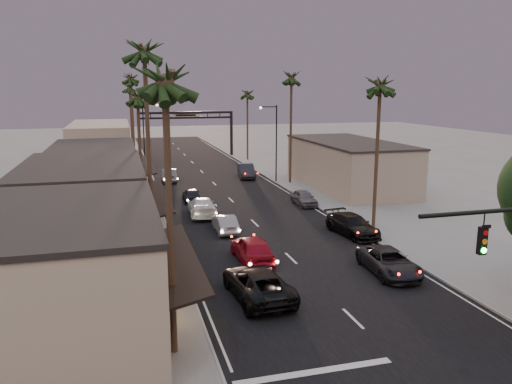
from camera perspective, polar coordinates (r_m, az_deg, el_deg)
ground at (r=52.30m, az=-3.58°, el=-0.23°), size 200.00×200.00×0.00m
road at (r=57.11m, az=-4.60°, el=0.77°), size 14.00×120.00×0.02m
sidewalk_left at (r=63.05m, az=-14.33°, el=1.53°), size 5.00×92.00×0.12m
sidewalk_right at (r=66.08m, az=2.37°, el=2.34°), size 5.00×92.00×0.12m
storefront_near at (r=23.69m, az=-21.09°, el=-8.95°), size 8.00×12.00×5.50m
storefront_mid at (r=37.10m, az=-19.06°, el=-1.47°), size 8.00×14.00×5.50m
storefront_far at (r=52.84m, az=-18.02°, el=2.09°), size 8.00×16.00×5.00m
storefront_dist at (r=75.57m, az=-17.32°, el=5.25°), size 8.00×20.00×6.00m
building_right at (r=56.32m, az=10.49°, el=3.03°), size 8.00×18.00×5.00m
arch at (r=80.95m, az=-8.01°, el=7.85°), size 15.20×0.40×7.27m
streetlight_right at (r=58.01m, az=2.08°, el=6.28°), size 2.13×0.30×9.00m
streetlight_left at (r=68.42m, az=-12.49°, el=6.84°), size 2.13×0.30×9.00m
palm_la at (r=19.21m, az=-10.43°, el=13.48°), size 3.20×3.20×13.20m
palm_lb at (r=32.27m, az=-12.69°, el=16.04°), size 3.20×3.20×15.20m
palm_lc at (r=46.16m, az=-13.41°, el=10.99°), size 3.20×3.20×12.20m
palm_ld at (r=65.17m, az=-14.13°, el=12.78°), size 3.20×3.20×14.20m
palm_ra at (r=39.02m, az=14.04°, el=12.32°), size 3.20×3.20×13.20m
palm_rb at (r=57.36m, az=4.08°, el=13.29°), size 3.20×3.20×14.20m
palm_rc at (r=76.50m, az=-0.99°, el=11.45°), size 3.20×3.20×12.20m
palm_far at (r=88.15m, az=-14.29°, el=11.76°), size 3.20×3.20×13.20m
oncoming_red at (r=31.80m, az=-0.41°, el=-6.49°), size 2.06×5.05×1.72m
oncoming_pickup at (r=26.54m, az=0.20°, el=-10.38°), size 3.02×5.96×1.61m
oncoming_silver at (r=38.41m, az=-3.56°, el=-3.59°), size 1.51×4.13×1.35m
oncoming_white at (r=43.47m, az=-6.19°, el=-1.66°), size 2.57×5.62×1.59m
oncoming_dgrey at (r=48.94m, az=-7.37°, el=-0.34°), size 1.68×3.97×1.34m
oncoming_grey_far at (r=59.96m, az=-9.91°, el=1.90°), size 1.86×4.76×1.55m
curbside_near at (r=30.90m, az=14.97°, el=-7.72°), size 2.74×5.34×1.44m
curbside_black at (r=38.19m, az=10.96°, el=-3.72°), size 2.87×5.57×1.55m
curbside_grey at (r=47.36m, az=5.49°, el=-0.65°), size 1.70×4.16×1.41m
curbside_far at (r=61.72m, az=-1.13°, el=2.43°), size 2.50×5.37×1.70m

